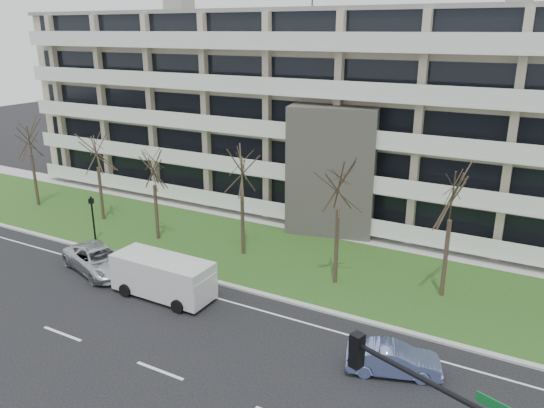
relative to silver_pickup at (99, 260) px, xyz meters
The scene contains 16 objects.
ground 11.31m from the silver_pickup, 31.50° to the right, with size 160.00×160.00×0.00m, color black.
grass_verge 11.98m from the silver_pickup, 36.42° to the left, with size 90.00×10.00×0.06m, color #264818.
curb 9.88m from the silver_pickup, 12.32° to the left, with size 90.00×0.35×0.12m, color #B2B2AD.
sidewalk 15.87m from the silver_pickup, 52.62° to the left, with size 90.00×2.00×0.08m, color #B2B2AD.
lane_edge_line 9.67m from the silver_pickup, ahead, with size 90.00×0.12×0.01m, color white.
apartment_building 22.73m from the silver_pickup, 63.65° to the left, with size 60.50×15.10×18.75m.
silver_pickup is the anchor object (origin of this frame).
blue_sedan 18.40m from the silver_pickup, ahead, with size 1.38×3.95×1.30m, color #7181C4.
white_van 5.57m from the silver_pickup, ahead, with size 5.74×2.40×2.22m.
pedestrian_signal 5.34m from the silver_pickup, 139.15° to the left, with size 0.35×0.31×3.19m.
tree_0 16.21m from the silver_pickup, 154.31° to the left, with size 3.83×3.83×7.65m.
tree_1 10.65m from the silver_pickup, 134.29° to the left, with size 3.69×3.69×7.38m.
tree_2 7.35m from the silver_pickup, 93.01° to the left, with size 3.48×3.48×6.95m.
tree_3 10.28m from the silver_pickup, 45.45° to the left, with size 3.82×3.82×7.65m.
tree_4 15.12m from the silver_pickup, 22.46° to the left, with size 4.02×4.02×8.04m.
tree_5 20.59m from the silver_pickup, 19.81° to the left, with size 3.93×3.93×7.86m.
Camera 1 is at (13.45, -14.52, 13.86)m, focal length 35.00 mm.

